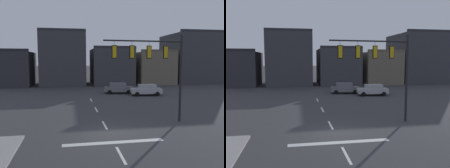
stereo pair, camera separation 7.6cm
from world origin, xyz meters
TOP-DOWN VIEW (x-y plane):
  - ground_plane at (0.00, 0.00)m, footprint 400.00×400.00m
  - stop_bar_paint at (0.00, -2.00)m, footprint 6.40×0.50m
  - lane_centreline at (0.00, 2.00)m, footprint 0.16×26.40m
  - signal_mast_near_side at (4.19, 1.99)m, footprint 6.64×0.63m
  - car_lot_nearside at (4.75, 19.34)m, footprint 4.62×2.37m
  - car_lot_middle at (8.31, 16.48)m, footprint 4.60×2.32m
  - building_row at (10.22, 34.63)m, footprint 48.81×11.99m

SIDE VIEW (x-z plane):
  - ground_plane at x=0.00m, z-range 0.00..0.00m
  - lane_centreline at x=0.00m, z-range 0.00..0.01m
  - stop_bar_paint at x=0.00m, z-range 0.00..0.01m
  - car_lot_nearside at x=4.75m, z-range 0.05..1.66m
  - car_lot_middle at x=8.31m, z-range 0.05..1.66m
  - building_row at x=10.22m, z-range -1.09..10.35m
  - signal_mast_near_side at x=4.19m, z-range 1.46..8.72m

